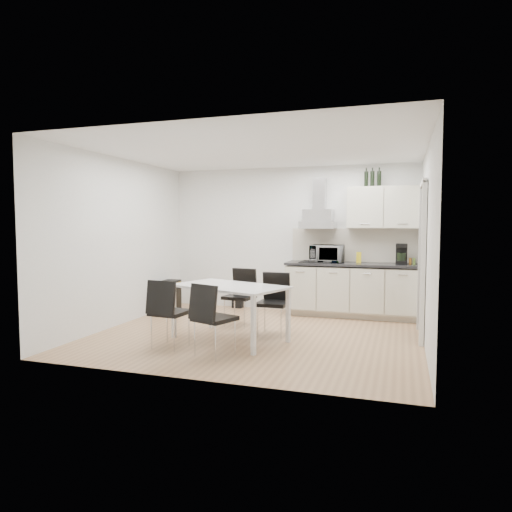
{
  "coord_description": "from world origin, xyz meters",
  "views": [
    {
      "loc": [
        1.95,
        -6.11,
        1.58
      ],
      "look_at": [
        -0.13,
        0.36,
        1.1
      ],
      "focal_mm": 32.0,
      "sensor_mm": 36.0,
      "label": 1
    }
  ],
  "objects": [
    {
      "name": "dining_table",
      "position": [
        -0.26,
        -0.4,
        0.68
      ],
      "size": [
        1.7,
        1.31,
        0.75
      ],
      "rotation": [
        0.0,
        0.0,
        -0.34
      ],
      "color": "white",
      "rests_on": "ground"
    },
    {
      "name": "chair_near_right",
      "position": [
        -0.16,
        -1.15,
        0.44
      ],
      "size": [
        0.59,
        0.62,
        0.88
      ],
      "primitive_type": null,
      "rotation": [
        0.0,
        0.0,
        -0.36
      ],
      "color": "black",
      "rests_on": "ground"
    },
    {
      "name": "ceiling",
      "position": [
        0.0,
        0.0,
        2.6
      ],
      "size": [
        4.5,
        4.5,
        0.0
      ],
      "primitive_type": "plane",
      "color": "white",
      "rests_on": "wall_back"
    },
    {
      "name": "wall_front",
      "position": [
        0.0,
        -2.0,
        1.3
      ],
      "size": [
        4.5,
        0.1,
        2.6
      ],
      "primitive_type": "cube",
      "color": "white",
      "rests_on": "ground"
    },
    {
      "name": "wall_left",
      "position": [
        -2.25,
        0.0,
        1.3
      ],
      "size": [
        0.1,
        4.0,
        2.6
      ],
      "primitive_type": "cube",
      "color": "white",
      "rests_on": "ground"
    },
    {
      "name": "doorway",
      "position": [
        2.21,
        0.55,
        1.05
      ],
      "size": [
        0.08,
        1.04,
        2.1
      ],
      "primitive_type": "cube",
      "color": "white",
      "rests_on": "ground"
    },
    {
      "name": "chair_near_left",
      "position": [
        -0.85,
        -0.98,
        0.44
      ],
      "size": [
        0.49,
        0.54,
        0.88
      ],
      "primitive_type": null,
      "rotation": [
        0.0,
        0.0,
        -0.11
      ],
      "color": "black",
      "rests_on": "ground"
    },
    {
      "name": "wall_back",
      "position": [
        0.0,
        2.0,
        1.3
      ],
      "size": [
        4.5,
        0.1,
        2.6
      ],
      "primitive_type": "cube",
      "color": "white",
      "rests_on": "ground"
    },
    {
      "name": "guitar_amp",
      "position": [
        -2.09,
        1.18,
        0.27
      ],
      "size": [
        0.3,
        0.66,
        0.54
      ],
      "rotation": [
        0.0,
        0.0,
        0.03
      ],
      "color": "black",
      "rests_on": "ground"
    },
    {
      "name": "kitchenette",
      "position": [
        1.19,
        1.73,
        0.83
      ],
      "size": [
        2.22,
        0.64,
        2.52
      ],
      "color": "beige",
      "rests_on": "ground"
    },
    {
      "name": "chair_far_right",
      "position": [
        0.22,
        0.05,
        0.44
      ],
      "size": [
        0.44,
        0.5,
        0.88
      ],
      "primitive_type": null,
      "rotation": [
        0.0,
        0.0,
        3.13
      ],
      "color": "black",
      "rests_on": "ground"
    },
    {
      "name": "floor_speaker",
      "position": [
        -0.98,
        1.9,
        0.16
      ],
      "size": [
        0.2,
        0.19,
        0.31
      ],
      "primitive_type": "cube",
      "rotation": [
        0.0,
        0.0,
        -0.1
      ],
      "color": "black",
      "rests_on": "ground"
    },
    {
      "name": "chair_far_left",
      "position": [
        -0.43,
        0.46,
        0.44
      ],
      "size": [
        0.5,
        0.55,
        0.88
      ],
      "primitive_type": null,
      "rotation": [
        0.0,
        0.0,
        3.03
      ],
      "color": "black",
      "rests_on": "ground"
    },
    {
      "name": "wall_right",
      "position": [
        2.25,
        0.0,
        1.3
      ],
      "size": [
        0.1,
        4.0,
        2.6
      ],
      "primitive_type": "cube",
      "color": "white",
      "rests_on": "ground"
    },
    {
      "name": "ground",
      "position": [
        0.0,
        0.0,
        0.0
      ],
      "size": [
        4.5,
        4.5,
        0.0
      ],
      "primitive_type": "plane",
      "color": "tan",
      "rests_on": "ground"
    }
  ]
}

